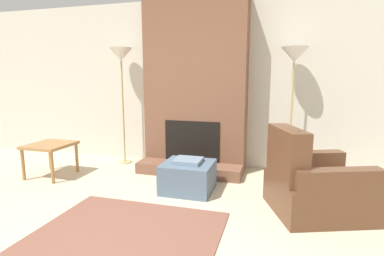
{
  "coord_description": "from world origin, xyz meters",
  "views": [
    {
      "loc": [
        1.21,
        -1.77,
        1.41
      ],
      "look_at": [
        0.0,
        2.44,
        0.66
      ],
      "focal_mm": 28.0,
      "sensor_mm": 36.0,
      "label": 1
    }
  ],
  "objects_px": {
    "armchair": "(312,188)",
    "ottoman": "(188,176)",
    "side_table": "(50,148)",
    "floor_lamp_left": "(121,61)",
    "floor_lamp_right": "(294,62)"
  },
  "relations": [
    {
      "from": "armchair",
      "to": "floor_lamp_right",
      "type": "bearing_deg",
      "value": -10.32
    },
    {
      "from": "side_table",
      "to": "floor_lamp_left",
      "type": "distance_m",
      "value": 1.7
    },
    {
      "from": "ottoman",
      "to": "armchair",
      "type": "relative_size",
      "value": 0.53
    },
    {
      "from": "ottoman",
      "to": "floor_lamp_right",
      "type": "xyz_separation_m",
      "value": [
        1.22,
        0.92,
        1.43
      ]
    },
    {
      "from": "ottoman",
      "to": "side_table",
      "type": "xyz_separation_m",
      "value": [
        -2.06,
        0.01,
        0.22
      ]
    },
    {
      "from": "armchair",
      "to": "floor_lamp_right",
      "type": "distance_m",
      "value": 1.77
    },
    {
      "from": "floor_lamp_left",
      "to": "floor_lamp_right",
      "type": "bearing_deg",
      "value": -0.0
    },
    {
      "from": "side_table",
      "to": "floor_lamp_right",
      "type": "relative_size",
      "value": 0.33
    },
    {
      "from": "floor_lamp_left",
      "to": "floor_lamp_right",
      "type": "relative_size",
      "value": 1.03
    },
    {
      "from": "ottoman",
      "to": "armchair",
      "type": "distance_m",
      "value": 1.44
    },
    {
      "from": "armchair",
      "to": "ottoman",
      "type": "bearing_deg",
      "value": 60.86
    },
    {
      "from": "armchair",
      "to": "floor_lamp_left",
      "type": "bearing_deg",
      "value": 47.58
    },
    {
      "from": "floor_lamp_right",
      "to": "floor_lamp_left",
      "type": "bearing_deg",
      "value": 180.0
    },
    {
      "from": "side_table",
      "to": "floor_lamp_right",
      "type": "bearing_deg",
      "value": 15.53
    },
    {
      "from": "floor_lamp_left",
      "to": "floor_lamp_right",
      "type": "xyz_separation_m",
      "value": [
        2.6,
        -0.0,
        -0.05
      ]
    }
  ]
}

